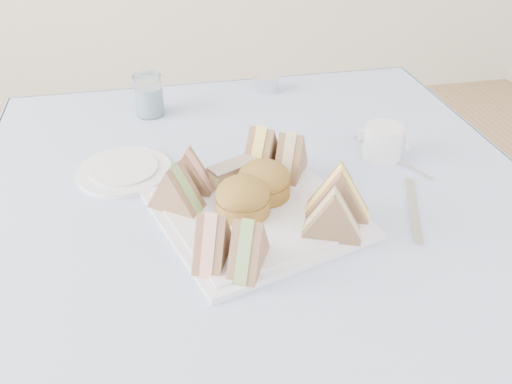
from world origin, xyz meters
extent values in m
cube|color=brown|center=(0.00, 0.00, 0.37)|extent=(0.90, 0.90, 0.74)
cube|color=#B0C8F0|center=(0.00, 0.00, 0.74)|extent=(1.02, 1.02, 0.01)
cube|color=white|center=(-0.02, -0.09, 0.75)|extent=(0.38, 0.38, 0.01)
cylinder|color=#A77D36|center=(-0.04, -0.09, 0.79)|extent=(0.11, 0.11, 0.06)
cylinder|color=#A77D36|center=(0.00, -0.04, 0.79)|extent=(0.13, 0.13, 0.06)
cube|color=beige|center=(-0.04, 0.00, 0.78)|extent=(0.10, 0.07, 0.04)
cylinder|color=white|center=(-0.24, 0.10, 0.75)|extent=(0.20, 0.20, 0.01)
cylinder|color=white|center=(-0.18, 0.35, 0.79)|extent=(0.07, 0.07, 0.09)
cylinder|color=silver|center=(0.11, 0.43, 0.76)|extent=(0.07, 0.07, 0.04)
cube|color=silver|center=(0.25, -0.12, 0.75)|extent=(0.08, 0.19, 0.00)
cube|color=silver|center=(0.29, 0.04, 0.75)|extent=(0.08, 0.16, 0.00)
cylinder|color=white|center=(0.26, 0.06, 0.78)|extent=(0.10, 0.10, 0.07)
camera|label=1|loc=(-0.17, -0.80, 1.29)|focal=38.00mm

